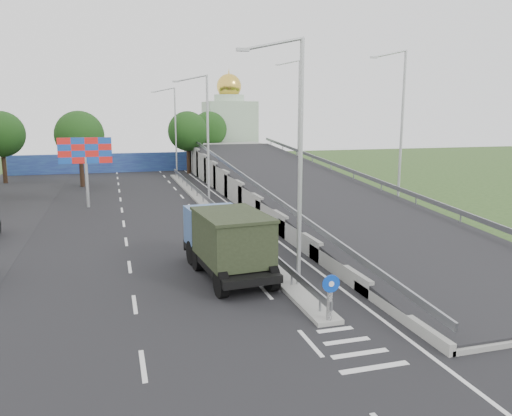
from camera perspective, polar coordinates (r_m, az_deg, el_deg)
name	(u,v)px	position (r m, az deg, el deg)	size (l,w,h in m)	color
ground	(358,353)	(16.48, 11.61, -15.93)	(160.00, 160.00, 0.00)	#2D4C1E
road_surface	(178,224)	(33.99, -8.93, -1.83)	(26.00, 90.00, 0.04)	black
median	(210,209)	(38.30, -5.25, -0.16)	(1.00, 44.00, 0.20)	gray
overpass_ramp	(302,184)	(40.10, 5.29, 2.72)	(10.00, 50.00, 3.50)	gray
median_guardrail	(210,201)	(38.18, -5.27, 0.79)	(0.09, 44.00, 0.71)	gray
sign_bollard	(330,297)	(17.84, 8.45, -10.06)	(0.64, 0.23, 1.67)	black
lamp_post_near	(296,152)	(20.31, 4.60, 6.41)	(2.74, 0.18, 10.08)	#B2B5B7
lamp_post_mid	(205,133)	(39.62, -5.80, 8.51)	(2.74, 0.18, 10.08)	#B2B5B7
lamp_post_far	(174,127)	(59.39, -9.36, 9.16)	(2.74, 0.18, 10.08)	#B2B5B7
blue_wall	(137,162)	(65.30, -13.48, 5.09)	(30.00, 0.50, 2.40)	navy
church	(229,127)	(74.94, -3.06, 9.22)	(7.00, 7.00, 13.80)	#B2CCAD
billboard	(85,155)	(41.10, -18.93, 5.80)	(4.00, 0.24, 5.50)	#B2B5B7
tree_left_mid	(79,135)	(53.06, -19.53, 7.83)	(4.80, 4.80, 7.60)	black
tree_median_far	(188,131)	(61.65, -7.81, 8.68)	(4.80, 4.80, 7.60)	black
tree_left_far	(1,134)	(59.00, -27.11, 7.51)	(4.80, 4.80, 7.60)	black
tree_ramp_far	(209,129)	(69.22, -5.37, 8.95)	(4.80, 4.80, 7.60)	black
dump_truck	(226,239)	(22.83, -3.40, -3.56)	(3.14, 7.14, 3.07)	black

